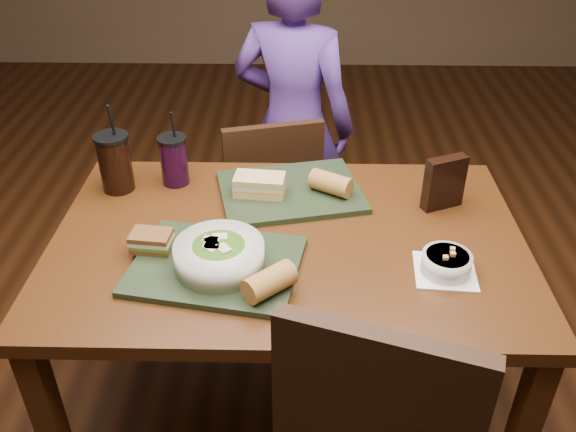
% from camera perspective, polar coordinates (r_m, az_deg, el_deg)
% --- Properties ---
extents(ground, '(6.00, 6.00, 0.00)m').
position_cam_1_polar(ground, '(2.20, 0.00, -18.08)').
color(ground, '#381C0B').
rests_on(ground, ground).
extents(dining_table, '(1.30, 0.85, 0.75)m').
position_cam_1_polar(dining_table, '(1.73, 0.00, -4.42)').
color(dining_table, '#43230D').
rests_on(dining_table, ground).
extents(chair_far, '(0.44, 0.45, 0.83)m').
position_cam_1_polar(chair_far, '(2.37, -1.18, 1.26)').
color(chair_far, black).
rests_on(chair_far, ground).
extents(diner, '(0.58, 0.47, 1.36)m').
position_cam_1_polar(diner, '(2.46, 0.51, 8.46)').
color(diner, '#4C2D7E').
rests_on(diner, ground).
extents(tray_near, '(0.47, 0.39, 0.02)m').
position_cam_1_polar(tray_near, '(1.57, -6.77, -4.65)').
color(tray_near, black).
rests_on(tray_near, dining_table).
extents(tray_far, '(0.48, 0.41, 0.02)m').
position_cam_1_polar(tray_far, '(1.87, 0.23, 2.30)').
color(tray_far, black).
rests_on(tray_far, dining_table).
extents(salad_bowl, '(0.23, 0.23, 0.08)m').
position_cam_1_polar(salad_bowl, '(1.54, -6.46, -3.53)').
color(salad_bowl, silver).
rests_on(salad_bowl, tray_near).
extents(soup_bowl, '(0.16, 0.16, 0.06)m').
position_cam_1_polar(soup_bowl, '(1.59, 14.60, -4.26)').
color(soup_bowl, white).
rests_on(soup_bowl, dining_table).
extents(sandwich_near, '(0.11, 0.08, 0.05)m').
position_cam_1_polar(sandwich_near, '(1.63, -12.65, -2.28)').
color(sandwich_near, '#593819').
rests_on(sandwich_near, tray_near).
extents(sandwich_far, '(0.16, 0.10, 0.06)m').
position_cam_1_polar(sandwich_far, '(1.83, -2.68, 2.93)').
color(sandwich_far, tan).
rests_on(sandwich_far, tray_far).
extents(baguette_near, '(0.14, 0.13, 0.06)m').
position_cam_1_polar(baguette_near, '(1.45, -1.74, -6.16)').
color(baguette_near, '#AD7533').
rests_on(baguette_near, tray_near).
extents(baguette_far, '(0.14, 0.12, 0.06)m').
position_cam_1_polar(baguette_far, '(1.83, 4.04, 3.07)').
color(baguette_far, '#AD7533').
rests_on(baguette_far, tray_far).
extents(cup_cola, '(0.10, 0.10, 0.28)m').
position_cam_1_polar(cup_cola, '(1.93, -15.88, 4.87)').
color(cup_cola, black).
rests_on(cup_cola, dining_table).
extents(cup_berry, '(0.09, 0.09, 0.24)m').
position_cam_1_polar(cup_berry, '(1.92, -10.62, 5.17)').
color(cup_berry, black).
rests_on(cup_berry, dining_table).
extents(chip_bag, '(0.13, 0.08, 0.16)m').
position_cam_1_polar(chip_bag, '(1.83, 14.41, 3.03)').
color(chip_bag, black).
rests_on(chip_bag, dining_table).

